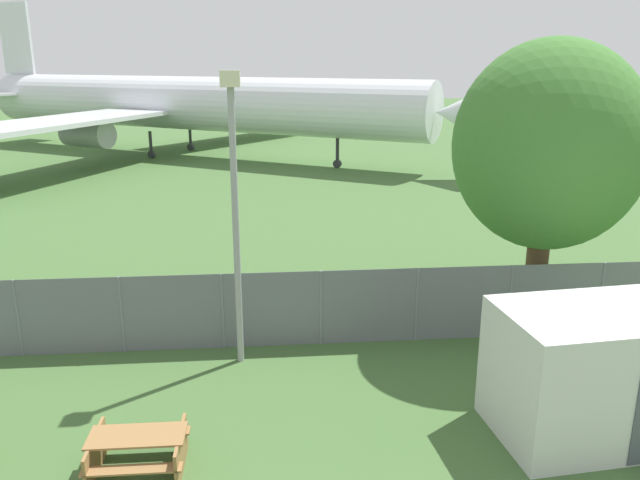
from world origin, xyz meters
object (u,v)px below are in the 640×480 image
object	(u,v)px
picnic_bench_open_grass	(138,449)
tree_near_hangar	(549,147)
airplane	(184,104)
portable_cabin	(590,373)

from	to	relation	value
picnic_bench_open_grass	tree_near_hangar	distance (m)	12.41
tree_near_hangar	airplane	bearing A→B (deg)	111.71
picnic_bench_open_grass	tree_near_hangar	xyz separation A→B (m)	(9.93, 5.86, 4.57)
portable_cabin	tree_near_hangar	xyz separation A→B (m)	(1.22, 5.37, 3.74)
portable_cabin	picnic_bench_open_grass	size ratio (longest dim) A/B	2.19
airplane	picnic_bench_open_grass	world-z (taller)	airplane
tree_near_hangar	picnic_bench_open_grass	bearing A→B (deg)	-149.44
airplane	tree_near_hangar	distance (m)	36.84
airplane	tree_near_hangar	xyz separation A→B (m)	(13.63, -34.22, 1.03)
portable_cabin	airplane	bearing A→B (deg)	102.02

